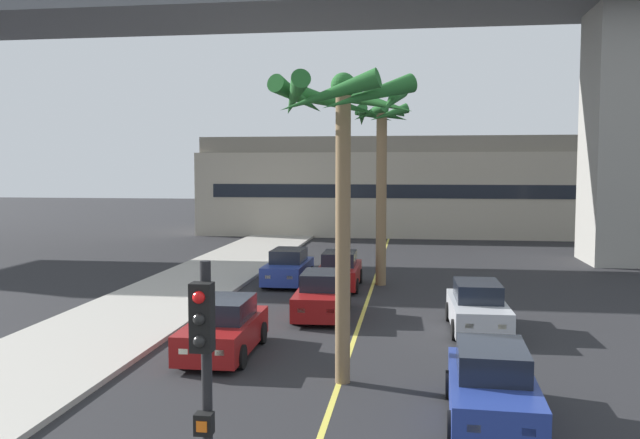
{
  "coord_description": "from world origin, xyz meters",
  "views": [
    {
      "loc": [
        1.73,
        1.63,
        5.23
      ],
      "look_at": [
        0.0,
        14.0,
        4.25
      ],
      "focal_mm": 37.36,
      "sensor_mm": 36.0,
      "label": 1
    }
  ],
  "objects_px": {
    "car_queue_third": "(492,387)",
    "car_queue_fifth": "(478,308)",
    "car_queue_front": "(288,268)",
    "palm_tree_near_median": "(381,151)",
    "car_queue_fourth": "(224,329)",
    "car_queue_second": "(322,296)",
    "car_queue_sixth": "(339,271)",
    "palm_tree_mid_median": "(342,129)",
    "traffic_light_median_near": "(205,395)"
  },
  "relations": [
    {
      "from": "car_queue_front",
      "to": "car_queue_fourth",
      "type": "relative_size",
      "value": 1.0
    },
    {
      "from": "car_queue_front",
      "to": "car_queue_sixth",
      "type": "distance_m",
      "value": 2.47
    },
    {
      "from": "car_queue_second",
      "to": "car_queue_sixth",
      "type": "xyz_separation_m",
      "value": [
        -0.02,
        5.65,
        0.0
      ]
    },
    {
      "from": "car_queue_fifth",
      "to": "palm_tree_near_median",
      "type": "relative_size",
      "value": 0.51
    },
    {
      "from": "car_queue_third",
      "to": "car_queue_fourth",
      "type": "height_order",
      "value": "same"
    },
    {
      "from": "car_queue_front",
      "to": "car_queue_fourth",
      "type": "height_order",
      "value": "same"
    },
    {
      "from": "traffic_light_median_near",
      "to": "palm_tree_near_median",
      "type": "bearing_deg",
      "value": 87.83
    },
    {
      "from": "car_queue_third",
      "to": "car_queue_fifth",
      "type": "xyz_separation_m",
      "value": [
        0.45,
        7.82,
        0.0
      ]
    },
    {
      "from": "car_queue_fourth",
      "to": "car_queue_fifth",
      "type": "bearing_deg",
      "value": 27.18
    },
    {
      "from": "car_queue_second",
      "to": "car_queue_third",
      "type": "distance_m",
      "value": 10.37
    },
    {
      "from": "car_queue_second",
      "to": "palm_tree_near_median",
      "type": "distance_m",
      "value": 8.59
    },
    {
      "from": "car_queue_fifth",
      "to": "palm_tree_mid_median",
      "type": "distance_m",
      "value": 8.78
    },
    {
      "from": "car_queue_front",
      "to": "car_queue_second",
      "type": "bearing_deg",
      "value": -69.05
    },
    {
      "from": "car_queue_third",
      "to": "car_queue_fifth",
      "type": "height_order",
      "value": "same"
    },
    {
      "from": "car_queue_front",
      "to": "car_queue_fifth",
      "type": "relative_size",
      "value": 1.0
    },
    {
      "from": "car_queue_front",
      "to": "palm_tree_mid_median",
      "type": "height_order",
      "value": "palm_tree_mid_median"
    },
    {
      "from": "car_queue_third",
      "to": "palm_tree_mid_median",
      "type": "distance_m",
      "value": 6.68
    },
    {
      "from": "car_queue_front",
      "to": "traffic_light_median_near",
      "type": "bearing_deg",
      "value": -81.64
    },
    {
      "from": "car_queue_third",
      "to": "car_queue_sixth",
      "type": "relative_size",
      "value": 1.01
    },
    {
      "from": "car_queue_third",
      "to": "car_queue_fourth",
      "type": "xyz_separation_m",
      "value": [
        -6.87,
        4.06,
        0.0
      ]
    },
    {
      "from": "car_queue_third",
      "to": "car_queue_fourth",
      "type": "bearing_deg",
      "value": 149.38
    },
    {
      "from": "palm_tree_mid_median",
      "to": "car_queue_fifth",
      "type": "bearing_deg",
      "value": 56.9
    },
    {
      "from": "car_queue_second",
      "to": "car_queue_sixth",
      "type": "bearing_deg",
      "value": 90.23
    },
    {
      "from": "car_queue_fifth",
      "to": "palm_tree_mid_median",
      "type": "bearing_deg",
      "value": -123.1
    },
    {
      "from": "palm_tree_mid_median",
      "to": "car_queue_third",
      "type": "bearing_deg",
      "value": -31.5
    },
    {
      "from": "car_queue_third",
      "to": "palm_tree_near_median",
      "type": "xyz_separation_m",
      "value": [
        -3.06,
        15.77,
        5.26
      ]
    },
    {
      "from": "car_queue_second",
      "to": "car_queue_sixth",
      "type": "relative_size",
      "value": 1.01
    },
    {
      "from": "car_queue_second",
      "to": "palm_tree_near_median",
      "type": "bearing_deg",
      "value": 75.37
    },
    {
      "from": "car_queue_second",
      "to": "car_queue_fourth",
      "type": "bearing_deg",
      "value": -112.16
    },
    {
      "from": "traffic_light_median_near",
      "to": "palm_tree_near_median",
      "type": "relative_size",
      "value": 0.52
    },
    {
      "from": "car_queue_second",
      "to": "car_queue_fourth",
      "type": "distance_m",
      "value": 5.55
    },
    {
      "from": "car_queue_second",
      "to": "traffic_light_median_near",
      "type": "distance_m",
      "value": 16.12
    },
    {
      "from": "car_queue_front",
      "to": "car_queue_sixth",
      "type": "bearing_deg",
      "value": -15.18
    },
    {
      "from": "traffic_light_median_near",
      "to": "palm_tree_near_median",
      "type": "xyz_separation_m",
      "value": [
        0.85,
        22.55,
        3.27
      ]
    },
    {
      "from": "car_queue_sixth",
      "to": "traffic_light_median_near",
      "type": "distance_m",
      "value": 21.73
    },
    {
      "from": "car_queue_front",
      "to": "car_queue_sixth",
      "type": "height_order",
      "value": "same"
    },
    {
      "from": "car_queue_third",
      "to": "car_queue_fifth",
      "type": "bearing_deg",
      "value": 86.74
    },
    {
      "from": "car_queue_fourth",
      "to": "palm_tree_near_median",
      "type": "distance_m",
      "value": 13.39
    },
    {
      "from": "car_queue_fifth",
      "to": "car_queue_second",
      "type": "bearing_deg",
      "value": 165.18
    },
    {
      "from": "car_queue_second",
      "to": "palm_tree_mid_median",
      "type": "bearing_deg",
      "value": -78.55
    },
    {
      "from": "car_queue_fourth",
      "to": "traffic_light_median_near",
      "type": "xyz_separation_m",
      "value": [
        2.95,
        -10.84,
        1.99
      ]
    },
    {
      "from": "car_queue_front",
      "to": "traffic_light_median_near",
      "type": "distance_m",
      "value": 22.59
    },
    {
      "from": "car_queue_fifth",
      "to": "car_queue_fourth",
      "type": "bearing_deg",
      "value": -152.82
    },
    {
      "from": "car_queue_fifth",
      "to": "car_queue_sixth",
      "type": "distance_m",
      "value": 8.77
    },
    {
      "from": "car_queue_fourth",
      "to": "car_queue_sixth",
      "type": "bearing_deg",
      "value": 79.14
    },
    {
      "from": "car_queue_fifth",
      "to": "palm_tree_near_median",
      "type": "xyz_separation_m",
      "value": [
        -3.51,
        7.95,
        5.26
      ]
    },
    {
      "from": "car_queue_fourth",
      "to": "traffic_light_median_near",
      "type": "height_order",
      "value": "traffic_light_median_near"
    },
    {
      "from": "palm_tree_near_median",
      "to": "palm_tree_mid_median",
      "type": "height_order",
      "value": "palm_tree_near_median"
    },
    {
      "from": "car_queue_front",
      "to": "palm_tree_near_median",
      "type": "relative_size",
      "value": 0.51
    },
    {
      "from": "car_queue_second",
      "to": "palm_tree_near_median",
      "type": "relative_size",
      "value": 0.51
    }
  ]
}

